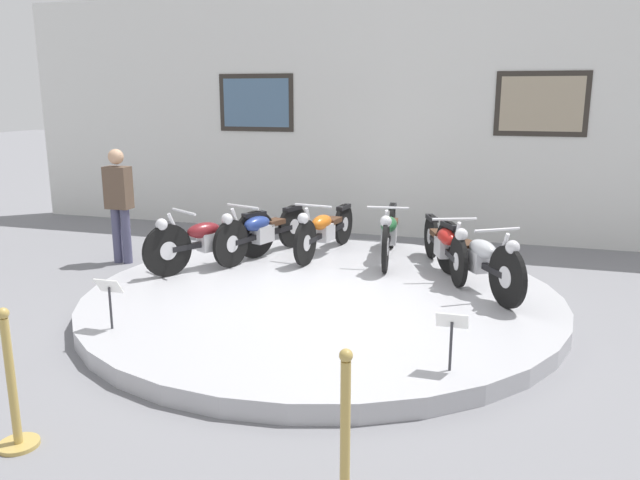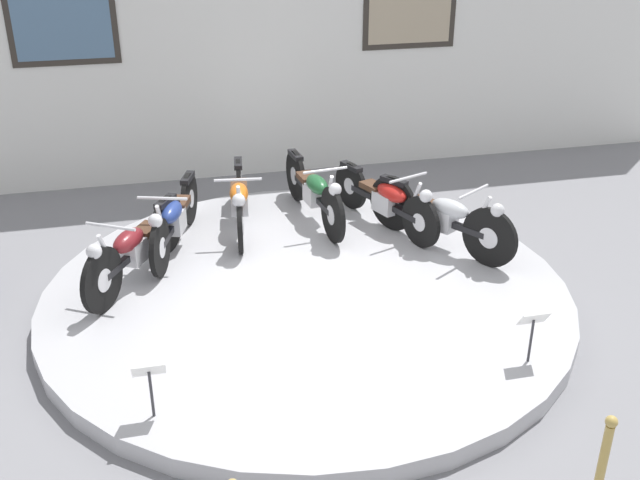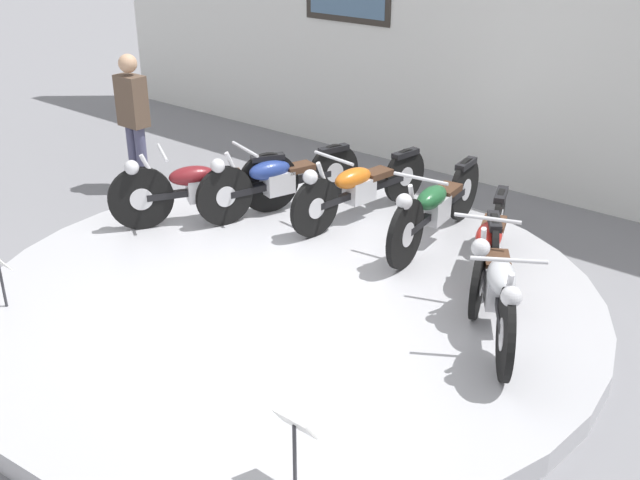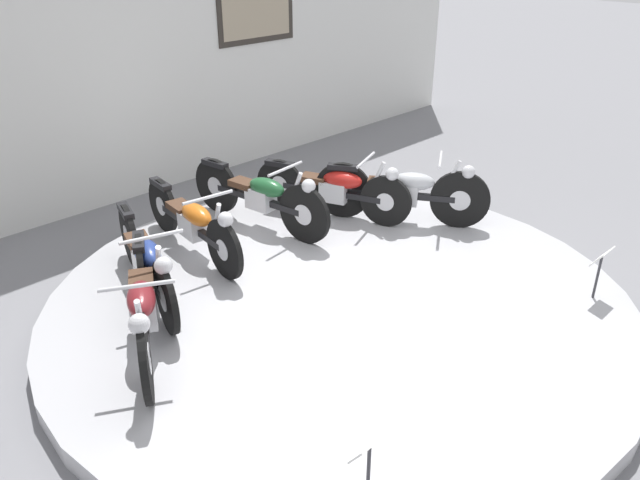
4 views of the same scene
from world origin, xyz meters
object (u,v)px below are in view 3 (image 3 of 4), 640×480
motorcycle_blue (278,178)px  visitor_standing (133,115)px  motorcycle_maroon (202,185)px  motorcycle_green (435,205)px  motorcycle_silver (499,284)px  info_placard_front_centre (294,433)px  motorcycle_orange (359,186)px  motorcycle_red (489,243)px

motorcycle_blue → visitor_standing: size_ratio=1.15×
motorcycle_maroon → motorcycle_blue: bearing=56.8°
motorcycle_green → motorcycle_silver: 1.64m
motorcycle_green → visitor_standing: visitor_standing is taller
motorcycle_silver → info_placard_front_centre: size_ratio=3.40×
motorcycle_orange → motorcycle_red: 1.77m
motorcycle_silver → info_placard_front_centre: motorcycle_silver is taller
motorcycle_orange → visitor_standing: visitor_standing is taller
motorcycle_blue → motorcycle_red: 2.52m
motorcycle_orange → info_placard_front_centre: 3.97m
motorcycle_red → motorcycle_silver: size_ratio=1.06×
info_placard_front_centre → motorcycle_green: bearing=108.9°
motorcycle_green → info_placard_front_centre: size_ratio=3.92×
motorcycle_red → motorcycle_green: bearing=153.4°
motorcycle_green → motorcycle_red: 0.89m
motorcycle_orange → visitor_standing: size_ratio=1.18×
motorcycle_silver → motorcycle_green: bearing=139.1°
visitor_standing → motorcycle_silver: bearing=-4.9°
motorcycle_blue → motorcycle_red: (2.52, -0.00, -0.01)m
motorcycle_blue → motorcycle_orange: motorcycle_blue is taller
motorcycle_maroon → motorcycle_red: 3.04m
info_placard_front_centre → motorcycle_blue: bearing=134.0°
motorcycle_red → visitor_standing: visitor_standing is taller
motorcycle_maroon → motorcycle_orange: bearing=40.9°
motorcycle_maroon → motorcycle_silver: 3.40m
motorcycle_red → info_placard_front_centre: (0.36, -2.98, -0.00)m
motorcycle_maroon → motorcycle_blue: 0.81m
motorcycle_blue → motorcycle_maroon: bearing=-123.2°
motorcycle_green → info_placard_front_centre: motorcycle_green is taller
motorcycle_maroon → motorcycle_silver: (3.40, 0.00, 0.00)m
motorcycle_red → visitor_standing: bearing=-176.9°
motorcycle_blue → motorcycle_green: motorcycle_green is taller
motorcycle_maroon → visitor_standing: bearing=165.4°
motorcycle_green → visitor_standing: (-3.82, -0.65, 0.36)m
motorcycle_blue → motorcycle_green: bearing=13.0°
motorcycle_maroon → info_placard_front_centre: 4.04m
motorcycle_red → visitor_standing: (-4.61, -0.25, 0.38)m
motorcycle_orange → info_placard_front_centre: motorcycle_orange is taller
visitor_standing → motorcycle_red: bearing=3.1°
motorcycle_red → info_placard_front_centre: motorcycle_red is taller
motorcycle_orange → motorcycle_red: size_ratio=1.06×
motorcycle_maroon → motorcycle_red: motorcycle_maroon is taller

